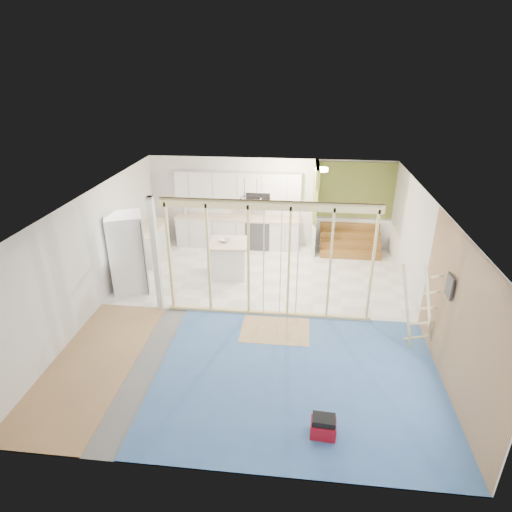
# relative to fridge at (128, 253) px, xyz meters

# --- Properties ---
(room) EXTENTS (7.01, 8.01, 2.61)m
(room) POSITION_rel_fridge_xyz_m (3.11, -0.86, 0.36)
(room) COLOR slate
(room) RESTS_ON ground
(floor_overlays) EXTENTS (7.00, 8.00, 0.03)m
(floor_overlays) POSITION_rel_fridge_xyz_m (3.18, -0.80, -0.93)
(floor_overlays) COLOR white
(floor_overlays) RESTS_ON room
(stud_frame) EXTENTS (4.66, 0.14, 2.60)m
(stud_frame) POSITION_rel_fridge_xyz_m (2.89, -0.86, 0.64)
(stud_frame) COLOR beige
(stud_frame) RESTS_ON room
(base_cabinets) EXTENTS (4.45, 2.24, 0.93)m
(base_cabinets) POSITION_rel_fridge_xyz_m (1.50, 2.50, -0.47)
(base_cabinets) COLOR silver
(base_cabinets) RESTS_ON room
(upper_cabinets) EXTENTS (3.60, 0.41, 0.85)m
(upper_cabinets) POSITION_rel_fridge_xyz_m (2.27, 2.95, 0.88)
(upper_cabinets) COLOR silver
(upper_cabinets) RESTS_ON room
(green_partition) EXTENTS (2.25, 1.51, 2.60)m
(green_partition) POSITION_rel_fridge_xyz_m (5.15, 2.80, 0.00)
(green_partition) COLOR olive
(green_partition) RESTS_ON room
(pot_rack) EXTENTS (0.52, 0.52, 0.72)m
(pot_rack) POSITION_rel_fridge_xyz_m (2.80, 1.03, 1.06)
(pot_rack) COLOR black
(pot_rack) RESTS_ON room
(sheathing_panel) EXTENTS (0.02, 4.00, 2.60)m
(sheathing_panel) POSITION_rel_fridge_xyz_m (6.59, -2.86, 0.36)
(sheathing_panel) COLOR tan
(sheathing_panel) RESTS_ON room
(electrical_panel) EXTENTS (0.04, 0.30, 0.40)m
(electrical_panel) POSITION_rel_fridge_xyz_m (6.54, -2.26, 0.71)
(electrical_panel) COLOR #3B3B40
(electrical_panel) RESTS_ON room
(ceiling_light) EXTENTS (0.32, 0.32, 0.08)m
(ceiling_light) POSITION_rel_fridge_xyz_m (4.51, 2.14, 1.60)
(ceiling_light) COLOR #FFEABF
(ceiling_light) RESTS_ON room
(fridge) EXTENTS (1.09, 1.05, 1.88)m
(fridge) POSITION_rel_fridge_xyz_m (0.00, 0.00, 0.00)
(fridge) COLOR white
(fridge) RESTS_ON room
(island) EXTENTS (1.01, 1.01, 0.92)m
(island) POSITION_rel_fridge_xyz_m (2.26, 0.94, -0.48)
(island) COLOR white
(island) RESTS_ON room
(bowl) EXTENTS (0.36, 0.36, 0.07)m
(bowl) POSITION_rel_fridge_xyz_m (2.16, 0.97, 0.02)
(bowl) COLOR beige
(bowl) RESTS_ON island
(soap_bottle_a) EXTENTS (0.16, 0.16, 0.33)m
(soap_bottle_a) POSITION_rel_fridge_xyz_m (0.61, 2.93, 0.15)
(soap_bottle_a) COLOR #B1BAC5
(soap_bottle_a) RESTS_ON base_cabinets
(soap_bottle_b) EXTENTS (0.10, 0.10, 0.17)m
(soap_bottle_b) POSITION_rel_fridge_xyz_m (3.39, 2.84, 0.07)
(soap_bottle_b) COLOR silver
(soap_bottle_b) RESTS_ON base_cabinets
(toolbox) EXTENTS (0.39, 0.30, 0.35)m
(toolbox) POSITION_rel_fridge_xyz_m (4.50, -4.08, -0.77)
(toolbox) COLOR maroon
(toolbox) RESTS_ON room
(ladder) EXTENTS (0.95, 0.04, 1.76)m
(ladder) POSITION_rel_fridge_xyz_m (6.31, -1.74, -0.04)
(ladder) COLOR tan
(ladder) RESTS_ON room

